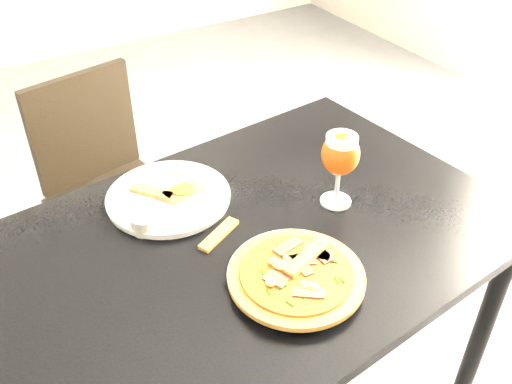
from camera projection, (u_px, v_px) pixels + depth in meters
dining_table at (250, 264)px, 1.34m from camera, size 1.27×0.92×0.75m
chair_far at (110, 187)px, 1.93m from camera, size 0.45×0.45×0.83m
plate_main at (294, 275)px, 1.18m from camera, size 0.36×0.36×0.01m
pizza at (297, 275)px, 1.16m from camera, size 0.28×0.28×0.03m
plate_second at (169, 197)px, 1.39m from camera, size 0.38×0.38×0.02m
crust_scraps at (173, 191)px, 1.39m from camera, size 0.16×0.12×0.01m
loose_crust at (219, 234)px, 1.29m from camera, size 0.12×0.08×0.01m
sauce_cup at (145, 223)px, 1.29m from camera, size 0.06×0.06×0.04m
beer_glass at (340, 155)px, 1.31m from camera, size 0.09×0.09×0.19m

